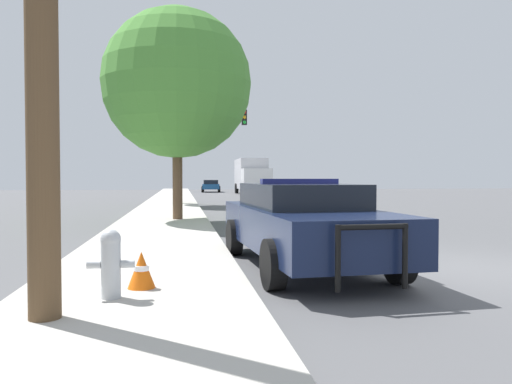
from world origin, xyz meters
name	(u,v)px	position (x,y,z in m)	size (l,w,h in m)	color
ground_plane	(446,268)	(0.00, 0.00, 0.00)	(110.00, 110.00, 0.00)	#565659
sidewalk_left	(144,272)	(-5.10, 0.00, 0.07)	(3.00, 110.00, 0.13)	#BCB7AD
police_car	(303,222)	(-2.42, 0.46, 0.79)	(2.38, 5.37, 1.54)	#141E3D
fire_hydrant	(111,262)	(-5.35, -1.91, 0.57)	(0.55, 0.24, 0.82)	#B7BCC1
traffic_light	(203,134)	(-3.19, 21.64, 4.10)	(4.34, 0.35, 5.60)	#424247
car_background_distant	(211,186)	(-1.37, 44.20, 0.68)	(2.12, 4.15, 1.27)	navy
car_background_oncoming	(286,189)	(2.72, 25.97, 0.75)	(2.13, 4.27, 1.38)	silver
box_truck	(252,175)	(2.06, 38.00, 1.75)	(2.76, 7.97, 3.27)	silver
tree_sidewalk_near	(177,84)	(-4.63, 9.28, 4.74)	(5.07, 5.07, 7.15)	brown
tree_sidewalk_mid	(178,110)	(-4.66, 19.70, 5.21)	(4.33, 4.33, 7.28)	#4C3823
traffic_cone	(141,270)	(-5.04, -1.41, 0.37)	(0.36, 0.36, 0.47)	orange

